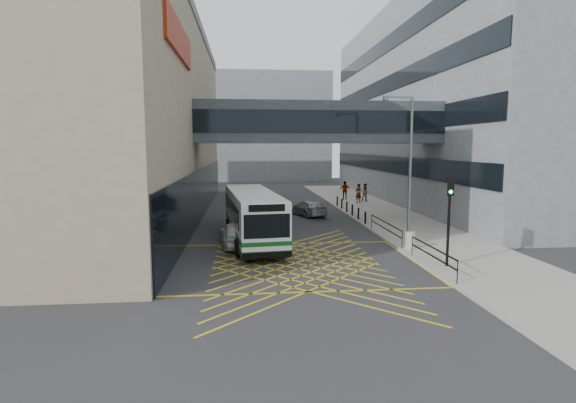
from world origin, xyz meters
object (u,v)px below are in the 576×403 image
object	(u,v)px
car_dark	(252,202)
pedestrian_c	(345,190)
bus	(253,215)
car_silver	(308,207)
pedestrian_b	(366,193)
litter_bin	(410,241)
street_lamp	(407,160)
car_white	(236,234)
traffic_light	(450,208)
pedestrian_a	(358,193)

from	to	relation	value
car_dark	pedestrian_c	world-z (taller)	pedestrian_c
bus	pedestrian_c	world-z (taller)	bus
bus	car_silver	size ratio (longest dim) A/B	2.53
bus	pedestrian_b	distance (m)	21.38
litter_bin	street_lamp	bearing A→B (deg)	78.80
car_dark	car_silver	bearing A→B (deg)	131.03
litter_bin	pedestrian_c	xyz separation A→B (m)	(1.53, 23.01, 0.52)
car_white	traffic_light	xyz separation A→B (m)	(9.94, -6.00, 2.19)
pedestrian_a	pedestrian_b	world-z (taller)	pedestrian_a
car_dark	traffic_light	bearing A→B (deg)	103.25
car_white	traffic_light	world-z (taller)	traffic_light
street_lamp	pedestrian_a	bearing A→B (deg)	76.05
bus	pedestrian_a	world-z (taller)	bus
street_lamp	pedestrian_a	size ratio (longest dim) A/B	4.43
street_lamp	car_dark	bearing A→B (deg)	111.36
traffic_light	litter_bin	xyz separation A→B (m)	(-0.37, 3.78, -2.32)
car_dark	pedestrian_c	distance (m)	11.50
car_silver	traffic_light	size ratio (longest dim) A/B	1.04
car_white	car_silver	distance (m)	12.61
car_white	car_silver	xyz separation A→B (m)	(5.76, 11.22, -0.06)
car_silver	pedestrian_c	distance (m)	10.96
car_white	pedestrian_c	xyz separation A→B (m)	(11.10, 20.78, 0.39)
litter_bin	car_dark	bearing A→B (deg)	116.00
car_white	litter_bin	distance (m)	9.82
car_dark	pedestrian_c	size ratio (longest dim) A/B	2.35
car_dark	litter_bin	bearing A→B (deg)	106.57
traffic_light	litter_bin	world-z (taller)	traffic_light
traffic_light	pedestrian_a	size ratio (longest dim) A/B	2.24
car_silver	litter_bin	size ratio (longest dim) A/B	4.86
pedestrian_b	pedestrian_c	xyz separation A→B (m)	(-1.74, 1.81, 0.06)
traffic_light	street_lamp	world-z (taller)	street_lamp
pedestrian_c	litter_bin	bearing A→B (deg)	96.85
traffic_light	pedestrian_b	distance (m)	25.22
car_silver	pedestrian_c	xyz separation A→B (m)	(5.34, 9.56, 0.45)
car_silver	pedestrian_a	distance (m)	8.99
car_silver	pedestrian_b	size ratio (longest dim) A/B	2.42
car_dark	street_lamp	bearing A→B (deg)	110.05
car_dark	street_lamp	distance (m)	18.30
pedestrian_b	pedestrian_c	world-z (taller)	pedestrian_c
bus	car_dark	xyz separation A→B (m)	(0.18, 13.83, -0.93)
pedestrian_c	traffic_light	bearing A→B (deg)	98.18
car_dark	traffic_light	world-z (taller)	traffic_light
car_white	traffic_light	size ratio (longest dim) A/B	1.10
bus	litter_bin	bearing A→B (deg)	-27.95
traffic_light	pedestrian_b	world-z (taller)	traffic_light
pedestrian_c	car_silver	bearing A→B (deg)	71.48
car_silver	street_lamp	world-z (taller)	street_lamp
car_white	litter_bin	bearing A→B (deg)	159.28
bus	traffic_light	distance (m)	11.57
car_dark	traffic_light	size ratio (longest dim) A/B	1.07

